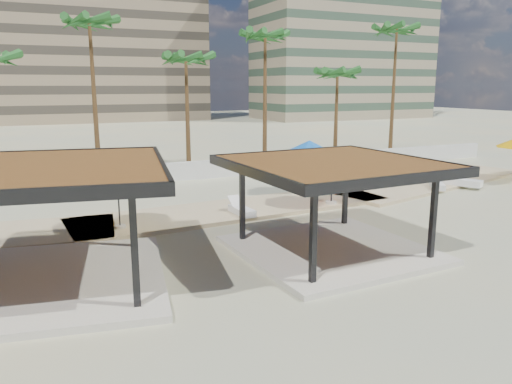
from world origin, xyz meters
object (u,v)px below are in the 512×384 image
Objects in this scene: lounger_d at (437,185)px; lounger_b at (241,210)px; umbrella_c at (333,155)px; pavilion_west at (40,215)px; pavilion_central at (333,198)px; lounger_c at (461,182)px.

lounger_b is at bearing 127.67° from lounger_d.
umbrella_c reaches higher than lounger_b.
pavilion_west reaches higher than umbrella_c.
pavilion_central reaches higher than umbrella_c.
lounger_c is (13.62, 6.73, -1.66)m from pavilion_central.
lounger_c reaches higher than lounger_d.
lounger_b is 0.79× the size of lounger_c.
lounger_d is at bearing 25.02° from pavilion_west.
pavilion_west is at bearing -160.19° from umbrella_c.
pavilion_west is 22.21m from lounger_d.
pavilion_central reaches higher than lounger_c.
lounger_b is 12.76m from lounger_d.
lounger_c is (23.32, 5.68, -1.85)m from pavilion_west.
lounger_b is at bearing 179.50° from umbrella_c.
pavilion_central is at bearing 154.25° from lounger_d.
pavilion_west is 24.07m from lounger_c.
umbrella_c is 1.94× the size of lounger_d.
lounger_b is (-4.92, 0.04, -2.29)m from umbrella_c.
pavilion_west is 4.40× the size of lounger_d.
pavilion_west is at bearing 116.10° from lounger_b.
lounger_c is at bearing 23.83° from pavilion_central.
pavilion_central is 2.91× the size of lounger_c.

